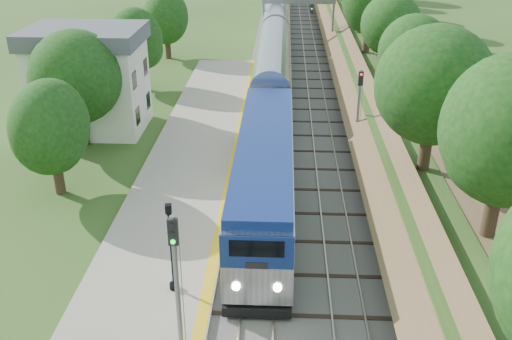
{
  "coord_description": "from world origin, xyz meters",
  "views": [
    {
      "loc": [
        0.94,
        -11.85,
        16.78
      ],
      "look_at": [
        -0.5,
        17.15,
        2.8
      ],
      "focal_mm": 40.0,
      "sensor_mm": 36.0,
      "label": 1
    }
  ],
  "objects_px": {
    "train": "(278,11)",
    "signal_platform": "(176,272)",
    "signal_gantry": "(298,12)",
    "lamppost_far": "(172,253)",
    "signal_farside": "(359,103)",
    "station_building": "(89,79)"
  },
  "relations": [
    {
      "from": "signal_gantry",
      "to": "signal_farside",
      "type": "xyz_separation_m",
      "value": [
        3.73,
        -28.94,
        -1.0
      ]
    },
    {
      "from": "signal_gantry",
      "to": "train",
      "type": "height_order",
      "value": "signal_gantry"
    },
    {
      "from": "train",
      "to": "lamppost_far",
      "type": "distance_m",
      "value": 59.76
    },
    {
      "from": "signal_gantry",
      "to": "signal_platform",
      "type": "bearing_deg",
      "value": -96.18
    },
    {
      "from": "train",
      "to": "signal_gantry",
      "type": "bearing_deg",
      "value": -79.97
    },
    {
      "from": "signal_gantry",
      "to": "lamppost_far",
      "type": "xyz_separation_m",
      "value": [
        -6.37,
        -45.66,
        -2.45
      ]
    },
    {
      "from": "signal_platform",
      "to": "train",
      "type": "bearing_deg",
      "value": 87.39
    },
    {
      "from": "signal_gantry",
      "to": "lamppost_far",
      "type": "distance_m",
      "value": 46.17
    },
    {
      "from": "signal_platform",
      "to": "signal_gantry",
      "type": "bearing_deg",
      "value": 83.82
    },
    {
      "from": "signal_gantry",
      "to": "signal_platform",
      "type": "relative_size",
      "value": 1.36
    },
    {
      "from": "station_building",
      "to": "lamppost_far",
      "type": "relative_size",
      "value": 1.93
    },
    {
      "from": "signal_platform",
      "to": "station_building",
      "type": "bearing_deg",
      "value": 114.29
    },
    {
      "from": "train",
      "to": "signal_platform",
      "type": "height_order",
      "value": "signal_platform"
    },
    {
      "from": "signal_platform",
      "to": "signal_farside",
      "type": "distance_m",
      "value": 22.56
    },
    {
      "from": "lamppost_far",
      "to": "signal_farside",
      "type": "relative_size",
      "value": 0.73
    },
    {
      "from": "lamppost_far",
      "to": "station_building",
      "type": "bearing_deg",
      "value": 116.04
    },
    {
      "from": "station_building",
      "to": "signal_platform",
      "type": "distance_m",
      "value": 26.98
    },
    {
      "from": "station_building",
      "to": "signal_platform",
      "type": "bearing_deg",
      "value": -65.71
    },
    {
      "from": "lamppost_far",
      "to": "train",
      "type": "bearing_deg",
      "value": 86.26
    },
    {
      "from": "station_building",
      "to": "train",
      "type": "bearing_deg",
      "value": 70.24
    },
    {
      "from": "signal_gantry",
      "to": "signal_platform",
      "type": "height_order",
      "value": "signal_platform"
    },
    {
      "from": "signal_gantry",
      "to": "signal_farside",
      "type": "distance_m",
      "value": 29.2
    }
  ]
}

